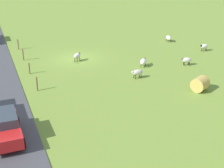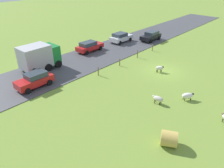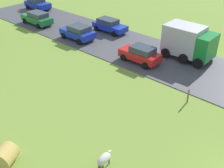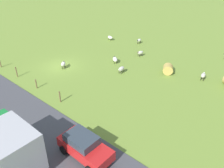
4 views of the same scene
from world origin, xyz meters
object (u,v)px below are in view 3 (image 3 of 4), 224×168
(hay_bale_0, at_px, (5,156))
(car_4, at_px, (140,54))
(car_3, at_px, (37,3))
(car_6, at_px, (78,32))
(car_5, at_px, (37,18))
(truck_0, at_px, (189,42))
(sheep_3, at_px, (104,159))
(car_7, at_px, (109,25))

(hay_bale_0, height_order, car_4, car_4)
(car_3, bearing_deg, car_6, -106.87)
(car_5, bearing_deg, truck_0, -79.05)
(hay_bale_0, bearing_deg, car_5, 50.38)
(car_6, bearing_deg, sheep_3, -128.22)
(car_3, bearing_deg, truck_0, -90.88)
(sheep_3, distance_m, car_3, 32.32)
(car_4, bearing_deg, truck_0, -38.06)
(truck_0, height_order, car_6, truck_0)
(car_3, relative_size, car_7, 0.98)
(sheep_3, distance_m, car_6, 18.84)
(truck_0, relative_size, car_7, 1.09)
(sheep_3, height_order, truck_0, truck_0)
(car_5, bearing_deg, car_6, -89.68)
(truck_0, bearing_deg, car_7, 87.60)
(truck_0, relative_size, car_5, 1.03)
(truck_0, height_order, car_7, truck_0)
(hay_bale_0, xyz_separation_m, car_5, (15.12, 18.26, 0.32))
(car_5, distance_m, car_7, 9.68)
(car_4, relative_size, car_5, 0.86)
(sheep_3, bearing_deg, car_5, 62.70)
(car_3, distance_m, car_7, 14.47)
(car_5, bearing_deg, car_4, -89.91)
(car_4, height_order, car_6, car_4)
(hay_bale_0, bearing_deg, car_6, 34.86)
(sheep_3, height_order, car_7, car_7)
(car_6, xyz_separation_m, car_7, (4.13, -1.03, -0.04))
(car_7, bearing_deg, truck_0, -92.40)
(car_4, bearing_deg, car_6, 89.88)
(hay_bale_0, bearing_deg, truck_0, -3.13)
(car_6, bearing_deg, hay_bale_0, -145.14)
(car_4, distance_m, car_7, 8.71)
(car_3, bearing_deg, car_5, -125.69)
(sheep_3, xyz_separation_m, car_5, (11.61, 22.50, 0.37))
(hay_bale_0, bearing_deg, car_3, 51.29)
(hay_bale_0, relative_size, car_3, 0.27)
(sheep_3, relative_size, car_7, 0.27)
(truck_0, relative_size, car_6, 1.16)
(truck_0, distance_m, car_4, 4.79)
(hay_bale_0, xyz_separation_m, car_7, (19.29, 9.53, 0.28))
(car_4, height_order, car_7, car_4)
(car_7, bearing_deg, car_4, -118.47)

